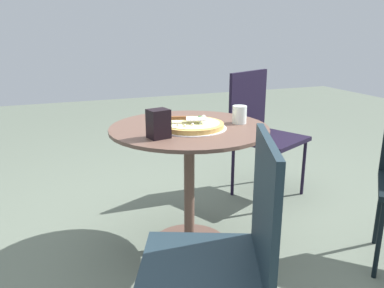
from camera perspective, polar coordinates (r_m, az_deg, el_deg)
name	(u,v)px	position (r m, az deg, el deg)	size (l,w,h in m)	color
ground_plane	(189,245)	(2.35, -0.38, -14.40)	(10.00, 10.00, 0.00)	#586254
patio_table	(189,158)	(2.12, -0.41, -2.09)	(0.84, 0.84, 0.70)	brown
pizza_on_tray	(192,125)	(2.04, 0.01, 2.74)	(0.37, 0.37, 0.05)	silver
pizza_server	(185,118)	(2.02, -1.03, 3.73)	(0.11, 0.22, 0.02)	silver
drinking_cup	(239,115)	(2.15, 6.90, 4.26)	(0.08, 0.08, 0.10)	white
napkin_dispenser	(159,124)	(1.85, -4.88, 2.93)	(0.09, 0.08, 0.14)	black
patio_chair_near	(227,248)	(1.35, 5.16, -14.78)	(0.55, 0.55, 0.88)	#1B2B34
patio_chair_far	(261,126)	(2.92, 9.92, 2.60)	(0.58, 0.58, 0.90)	black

